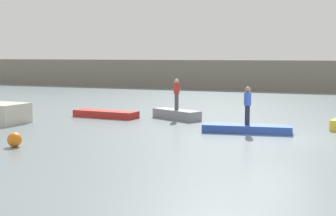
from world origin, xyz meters
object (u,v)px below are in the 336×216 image
(rowboat_grey, at_px, (177,114))
(mooring_buoy, at_px, (15,140))
(rowboat_blue, at_px, (247,129))
(person_blue_shirt, at_px, (248,103))
(rowboat_red, at_px, (106,114))
(person_red_shirt, at_px, (177,93))

(rowboat_grey, bearing_deg, mooring_buoy, -79.75)
(rowboat_blue, height_order, mooring_buoy, mooring_buoy)
(rowboat_grey, distance_m, person_blue_shirt, 5.79)
(rowboat_grey, relative_size, person_blue_shirt, 1.73)
(rowboat_red, xyz_separation_m, rowboat_grey, (3.99, 0.74, 0.07))
(rowboat_grey, height_order, rowboat_blue, rowboat_grey)
(person_blue_shirt, xyz_separation_m, mooring_buoy, (-7.51, -6.69, -1.06))
(rowboat_blue, xyz_separation_m, mooring_buoy, (-7.51, -6.69, 0.10))
(rowboat_red, relative_size, rowboat_grey, 1.25)
(rowboat_blue, distance_m, mooring_buoy, 10.05)
(rowboat_red, xyz_separation_m, mooring_buoy, (1.13, -9.23, 0.09))
(person_blue_shirt, bearing_deg, rowboat_red, 163.59)
(person_red_shirt, bearing_deg, mooring_buoy, -106.02)
(person_blue_shirt, bearing_deg, person_red_shirt, 144.80)
(person_blue_shirt, bearing_deg, mooring_buoy, -138.30)
(rowboat_grey, xyz_separation_m, rowboat_blue, (4.65, -3.28, -0.08))
(person_red_shirt, bearing_deg, rowboat_grey, 0.00)
(rowboat_grey, relative_size, rowboat_blue, 0.75)
(rowboat_red, height_order, rowboat_blue, rowboat_red)
(rowboat_blue, bearing_deg, rowboat_red, 155.67)
(person_red_shirt, height_order, person_blue_shirt, person_red_shirt)
(rowboat_red, distance_m, rowboat_grey, 4.06)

